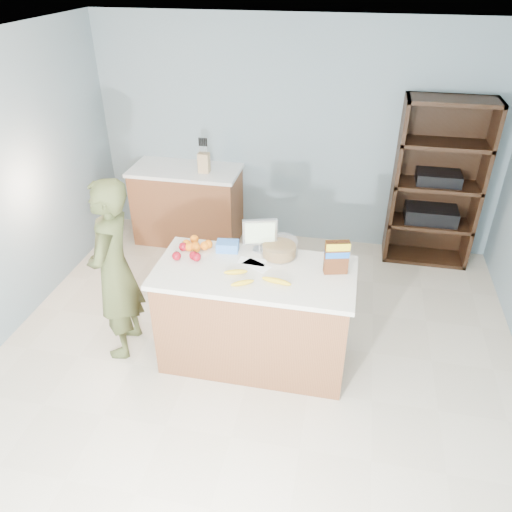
% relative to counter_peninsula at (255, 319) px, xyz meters
% --- Properties ---
extents(floor, '(4.50, 5.00, 0.02)m').
position_rel_counter_peninsula_xyz_m(floor, '(0.00, -0.30, -0.42)').
color(floor, beige).
rests_on(floor, ground).
extents(walls, '(4.52, 5.02, 2.51)m').
position_rel_counter_peninsula_xyz_m(walls, '(0.00, -0.30, 1.24)').
color(walls, gray).
rests_on(walls, ground).
extents(counter_peninsula, '(1.56, 0.76, 0.90)m').
position_rel_counter_peninsula_xyz_m(counter_peninsula, '(0.00, 0.00, 0.00)').
color(counter_peninsula, brown).
rests_on(counter_peninsula, ground).
extents(back_cabinet, '(1.24, 0.62, 0.90)m').
position_rel_counter_peninsula_xyz_m(back_cabinet, '(-1.20, 1.90, 0.04)').
color(back_cabinet, brown).
rests_on(back_cabinet, ground).
extents(shelving_unit, '(0.90, 0.40, 1.80)m').
position_rel_counter_peninsula_xyz_m(shelving_unit, '(1.55, 2.05, 0.45)').
color(shelving_unit, black).
rests_on(shelving_unit, ground).
extents(person, '(0.44, 0.62, 1.59)m').
position_rel_counter_peninsula_xyz_m(person, '(-1.15, -0.08, 0.38)').
color(person, '#424724').
rests_on(person, ground).
extents(knife_block, '(0.12, 0.10, 0.31)m').
position_rel_counter_peninsula_xyz_m(knife_block, '(-0.95, 1.84, 0.60)').
color(knife_block, tan).
rests_on(knife_block, back_cabinet).
extents(envelopes, '(0.28, 0.21, 0.00)m').
position_rel_counter_peninsula_xyz_m(envelopes, '(-0.02, 0.09, 0.49)').
color(envelopes, white).
rests_on(envelopes, counter_peninsula).
extents(bananas, '(0.54, 0.24, 0.04)m').
position_rel_counter_peninsula_xyz_m(bananas, '(0.05, -0.14, 0.50)').
color(bananas, yellow).
rests_on(bananas, counter_peninsula).
extents(apples, '(0.23, 0.22, 0.07)m').
position_rel_counter_peninsula_xyz_m(apples, '(-0.57, 0.07, 0.52)').
color(apples, maroon).
rests_on(apples, counter_peninsula).
extents(oranges, '(0.25, 0.21, 0.07)m').
position_rel_counter_peninsula_xyz_m(oranges, '(-0.54, 0.22, 0.52)').
color(oranges, '#FA610F').
rests_on(oranges, counter_peninsula).
extents(blue_carton, '(0.19, 0.14, 0.08)m').
position_rel_counter_peninsula_xyz_m(blue_carton, '(-0.28, 0.25, 0.52)').
color(blue_carton, blue).
rests_on(blue_carton, counter_peninsula).
extents(salad_bowl, '(0.30, 0.30, 0.13)m').
position_rel_counter_peninsula_xyz_m(salad_bowl, '(0.15, 0.26, 0.54)').
color(salad_bowl, '#267219').
rests_on(salad_bowl, counter_peninsula).
extents(tv, '(0.28, 0.12, 0.28)m').
position_rel_counter_peninsula_xyz_m(tv, '(-0.02, 0.30, 0.64)').
color(tv, silver).
rests_on(tv, counter_peninsula).
extents(cereal_box, '(0.19, 0.11, 0.27)m').
position_rel_counter_peninsula_xyz_m(cereal_box, '(0.61, 0.10, 0.64)').
color(cereal_box, '#592B14').
rests_on(cereal_box, counter_peninsula).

